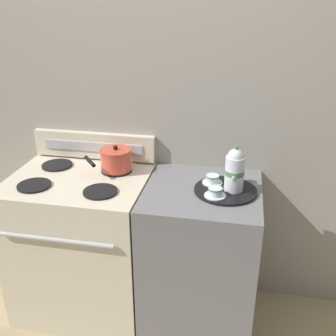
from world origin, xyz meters
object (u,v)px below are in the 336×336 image
teapot (235,170)px  creamer_jug (236,176)px  stove (84,244)px  teacup_left (212,179)px  teacup_right (215,192)px  saucepan (116,159)px  serving_tray (225,191)px

teapot → creamer_jug: 0.13m
stove → creamer_jug: size_ratio=12.68×
stove → teapot: size_ratio=3.66×
teacup_left → creamer_jug: 0.13m
stove → teacup_right: (0.80, -0.09, 0.49)m
saucepan → serving_tray: saucepan is taller
saucepan → teacup_left: saucepan is taller
serving_tray → teacup_left: 0.10m
teacup_left → serving_tray: bearing=-40.6°
stove → serving_tray: size_ratio=2.73×
teacup_right → teapot: bearing=45.8°
teacup_left → creamer_jug: size_ratio=1.56×
teacup_right → saucepan: bearing=159.3°
teacup_left → teacup_right: 0.15m
teacup_right → serving_tray: bearing=60.2°
teacup_right → creamer_jug: bearing=62.5°
teapot → teacup_left: bearing=153.6°
teacup_right → creamer_jug: size_ratio=1.56×
saucepan → teapot: bearing=-11.2°
saucepan → serving_tray: 0.68m
stove → saucepan: 0.58m
stove → creamer_jug: bearing=6.5°
stove → creamer_jug: creamer_jug is taller
stove → serving_tray: bearing=-0.3°
creamer_jug → teacup_right: bearing=-117.5°
teacup_left → teacup_right: bearing=-79.6°
saucepan → teacup_left: size_ratio=2.37×
saucepan → stove: bearing=-143.5°
serving_tray → teacup_left: bearing=139.4°
serving_tray → teacup_left: teacup_left is taller
serving_tray → teacup_right: (-0.05, -0.09, 0.03)m
teacup_left → teapot: bearing=-26.4°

